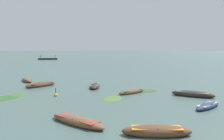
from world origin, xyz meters
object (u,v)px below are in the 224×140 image
Objects in this scene: rowboat_0 at (95,86)px; rowboat_5 at (41,85)px; rowboat_1 at (132,92)px; mooring_buoy at (56,95)px; rowboat_3 at (77,121)px; rowboat_6 at (208,106)px; rowboat_8 at (193,94)px; ferry_0 at (48,59)px; rowboat_2 at (27,80)px; rowboat_7 at (157,131)px.

rowboat_5 reaches higher than rowboat_0.
rowboat_1 is 3.40× the size of mooring_buoy.
rowboat_3 is 9.67m from mooring_buoy.
rowboat_5 is at bearing 148.71° from rowboat_6.
ferry_0 is (-42.20, 85.77, 0.23)m from rowboat_8.
rowboat_0 is at bearing 154.59° from rowboat_8.
rowboat_3 is at bearing -63.18° from rowboat_5.
rowboat_3 is at bearing -66.04° from mooring_buoy.
rowboat_5 is 0.50× the size of ferry_0.
rowboat_2 is 24.97m from rowboat_6.
mooring_buoy is (-3.03, -5.59, -0.10)m from rowboat_0.
rowboat_5 is at bearing 162.30° from rowboat_8.
rowboat_2 is 0.87× the size of rowboat_5.
rowboat_3 is 13.33m from rowboat_8.
ferry_0 is (-42.12, 90.58, 0.30)m from rowboat_6.
rowboat_2 reaches higher than rowboat_6.
rowboat_5 is at bearing 126.06° from rowboat_7.
rowboat_2 is 4.10× the size of mooring_buoy.
rowboat_0 is at bearing -25.66° from rowboat_2.
rowboat_1 is 11.70m from rowboat_5.
rowboat_7 reaches higher than rowboat_1.
rowboat_2 is (-14.53, 8.45, 0.03)m from rowboat_1.
rowboat_2 is at bearing 129.20° from rowboat_5.
mooring_buoy is at bearing -118.45° from rowboat_0.
rowboat_3 is 0.97× the size of rowboat_5.
rowboat_5 is (-10.97, 4.08, 0.04)m from rowboat_1.
rowboat_2 is at bearing -73.99° from ferry_0.
rowboat_8 is at bearing 89.08° from rowboat_6.
rowboat_6 is at bearing -65.06° from ferry_0.
rowboat_1 is 0.96× the size of rowboat_6.
rowboat_8 is (9.24, 9.61, 0.04)m from rowboat_3.
ferry_0 is 9.43× the size of mooring_buoy.
rowboat_5 is 17.65m from rowboat_8.
rowboat_8 is at bearing 67.55° from rowboat_7.
rowboat_2 is 0.43× the size of ferry_0.
rowboat_1 is 12.65m from rowboat_7.
rowboat_0 is 11.36m from rowboat_2.
ferry_0 is at bearing 106.01° from rowboat_2.
rowboat_1 reaches higher than rowboat_6.
ferry_0 is (-32.96, 95.38, 0.28)m from rowboat_3.
rowboat_0 is 6.36m from mooring_buoy.
rowboat_2 is at bearing 124.45° from mooring_buoy.
rowboat_7 is at bearing -68.86° from ferry_0.
rowboat_0 is at bearing 108.72° from rowboat_7.
rowboat_1 is 0.72× the size of rowboat_5.
rowboat_8 reaches higher than rowboat_6.
rowboat_7 reaches higher than rowboat_2.
rowboat_8 reaches higher than rowboat_7.
rowboat_0 is 0.92× the size of rowboat_3.
rowboat_6 is 7.96m from rowboat_7.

